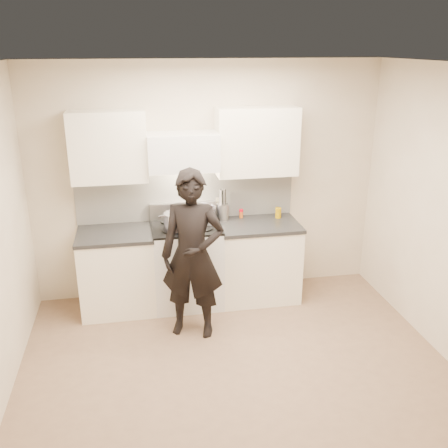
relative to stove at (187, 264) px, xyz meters
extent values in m
plane|color=#84654C|center=(0.30, -1.42, -0.47)|extent=(4.00, 4.00, 0.00)
cube|color=beige|center=(0.30, 0.33, 0.88)|extent=(4.00, 0.04, 2.70)
cube|color=beige|center=(0.30, -3.17, 0.88)|extent=(4.00, 0.04, 2.70)
cube|color=silver|center=(0.30, -1.42, 2.22)|extent=(4.00, 3.50, 0.02)
cube|color=silver|center=(0.05, 0.31, 0.71)|extent=(2.50, 0.02, 0.53)
cube|color=silver|center=(0.00, 0.28, 0.56)|extent=(0.76, 0.08, 0.20)
cube|color=white|center=(0.00, 0.13, 1.28)|extent=(0.76, 0.40, 0.40)
cylinder|color=silver|center=(0.00, -0.05, 1.10)|extent=(0.66, 0.02, 0.02)
cube|color=white|center=(0.83, 0.16, 1.35)|extent=(0.90, 0.33, 0.75)
cube|color=white|center=(-0.78, 0.16, 1.35)|extent=(0.80, 0.33, 0.75)
cube|color=beige|center=(0.43, 0.30, 0.63)|extent=(0.08, 0.01, 0.12)
cube|color=white|center=(0.00, 0.00, -0.01)|extent=(0.76, 0.65, 0.92)
cube|color=black|center=(0.00, 0.00, 0.46)|extent=(0.76, 0.65, 0.02)
cube|color=#BABABA|center=(0.16, 0.12, 0.47)|extent=(0.36, 0.34, 0.01)
cylinder|color=silver|center=(0.00, -0.29, 0.31)|extent=(0.62, 0.02, 0.02)
cylinder|color=black|center=(-0.18, -0.15, 0.48)|extent=(0.18, 0.18, 0.01)
cylinder|color=black|center=(0.18, -0.15, 0.48)|extent=(0.18, 0.18, 0.01)
cylinder|color=black|center=(-0.18, 0.15, 0.48)|extent=(0.18, 0.18, 0.01)
cylinder|color=black|center=(0.18, 0.15, 0.48)|extent=(0.18, 0.18, 0.01)
cube|color=white|center=(0.83, 0.00, -0.03)|extent=(0.90, 0.65, 0.88)
cube|color=black|center=(0.83, 0.00, 0.43)|extent=(0.92, 0.67, 0.04)
cube|color=white|center=(-0.78, 0.00, -0.03)|extent=(0.80, 0.65, 0.88)
cube|color=black|center=(-0.78, 0.00, 0.43)|extent=(0.82, 0.67, 0.04)
ellipsoid|color=silver|center=(0.19, 0.15, 0.57)|extent=(0.33, 0.33, 0.18)
torus|color=silver|center=(0.19, 0.15, 0.62)|extent=(0.34, 0.34, 0.02)
ellipsoid|color=beige|center=(0.19, 0.15, 0.57)|extent=(0.19, 0.19, 0.08)
cylinder|color=beige|center=(0.14, 0.01, 0.67)|extent=(0.05, 0.24, 0.18)
cylinder|color=silver|center=(-0.12, -0.12, 0.57)|extent=(0.28, 0.28, 0.18)
cube|color=silver|center=(-0.28, -0.13, 0.64)|extent=(0.06, 0.03, 0.01)
cube|color=silver|center=(0.05, -0.11, 0.64)|extent=(0.06, 0.03, 0.01)
cylinder|color=silver|center=(0.45, 0.20, 0.54)|extent=(0.14, 0.14, 0.19)
cylinder|color=black|center=(0.48, 0.19, 0.64)|extent=(0.02, 0.02, 0.34)
cylinder|color=beige|center=(0.48, 0.22, 0.64)|extent=(0.02, 0.02, 0.34)
cylinder|color=silver|center=(0.45, 0.23, 0.64)|extent=(0.02, 0.02, 0.34)
cylinder|color=black|center=(0.43, 0.22, 0.64)|extent=(0.02, 0.02, 0.34)
cylinder|color=silver|center=(0.42, 0.20, 0.64)|extent=(0.02, 0.02, 0.34)
cylinder|color=beige|center=(0.42, 0.18, 0.64)|extent=(0.02, 0.02, 0.34)
cylinder|color=black|center=(0.45, 0.17, 0.64)|extent=(0.02, 0.02, 0.34)
cylinder|color=silver|center=(0.47, 0.17, 0.64)|extent=(0.02, 0.02, 0.34)
cylinder|color=#CB5D1A|center=(0.68, 0.22, 0.48)|extent=(0.04, 0.04, 0.08)
cylinder|color=red|center=(0.68, 0.22, 0.53)|extent=(0.05, 0.05, 0.03)
cylinder|color=#BB8A02|center=(1.10, 0.14, 0.51)|extent=(0.07, 0.07, 0.12)
imported|color=black|center=(-0.01, -0.65, 0.39)|extent=(0.73, 0.60, 1.74)
camera|label=1|loc=(-0.53, -5.18, 2.38)|focal=40.00mm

